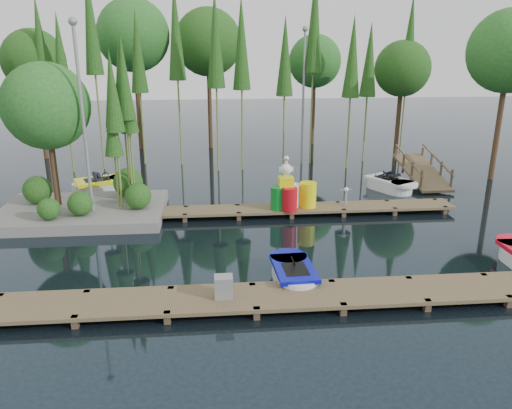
{
  "coord_description": "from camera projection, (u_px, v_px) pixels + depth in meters",
  "views": [
    {
      "loc": [
        -0.99,
        -15.79,
        6.41
      ],
      "look_at": [
        0.5,
        0.5,
        1.1
      ],
      "focal_mm": 35.0,
      "sensor_mm": 36.0,
      "label": 1
    }
  ],
  "objects": [
    {
      "name": "boat_white_far",
      "position": [
        390.0,
        184.0,
        22.68
      ],
      "size": [
        2.29,
        2.84,
        1.23
      ],
      "rotation": [
        0.0,
        0.0,
        -0.36
      ],
      "color": "white",
      "rests_on": "ground"
    },
    {
      "name": "lamp_island",
      "position": [
        82.0,
        107.0,
        17.59
      ],
      "size": [
        0.3,
        0.3,
        7.25
      ],
      "color": "gray",
      "rests_on": "ground"
    },
    {
      "name": "yellow_barrel",
      "position": [
        308.0,
        195.0,
        19.38
      ],
      "size": [
        0.65,
        0.65,
        0.98
      ],
      "primitive_type": "cylinder",
      "color": "#F3EF0C",
      "rests_on": "far_dock"
    },
    {
      "name": "utility_cabinet",
      "position": [
        224.0,
        287.0,
        12.51
      ],
      "size": [
        0.46,
        0.39,
        0.56
      ],
      "primitive_type": "cube",
      "color": "gray",
      "rests_on": "near_dock"
    },
    {
      "name": "tree_screen",
      "position": [
        187.0,
        49.0,
        24.99
      ],
      "size": [
        34.42,
        18.53,
        10.31
      ],
      "color": "#452F1D",
      "rests_on": "ground"
    },
    {
      "name": "ramp",
      "position": [
        422.0,
        171.0,
        23.78
      ],
      "size": [
        1.5,
        3.94,
        1.49
      ],
      "color": "brown",
      "rests_on": "ground"
    },
    {
      "name": "far_dock",
      "position": [
        264.0,
        210.0,
        19.4
      ],
      "size": [
        15.0,
        1.2,
        0.5
      ],
      "color": "brown",
      "rests_on": "ground"
    },
    {
      "name": "seagull_post",
      "position": [
        346.0,
        193.0,
        19.5
      ],
      "size": [
        0.47,
        0.25,
        0.75
      ],
      "color": "gray",
      "rests_on": "far_dock"
    },
    {
      "name": "boat_blue",
      "position": [
        293.0,
        274.0,
        13.96
      ],
      "size": [
        1.18,
        2.43,
        0.8
      ],
      "rotation": [
        0.0,
        0.0,
        0.05
      ],
      "color": "white",
      "rests_on": "ground"
    },
    {
      "name": "drum_cluster",
      "position": [
        287.0,
        194.0,
        19.12
      ],
      "size": [
        1.2,
        1.1,
        2.07
      ],
      "color": "#0D7822",
      "rests_on": "far_dock"
    },
    {
      "name": "boat_yellow_far",
      "position": [
        104.0,
        185.0,
        22.4
      ],
      "size": [
        3.22,
        2.35,
        1.47
      ],
      "rotation": [
        0.0,
        0.0,
        0.04
      ],
      "color": "white",
      "rests_on": "ground"
    },
    {
      "name": "ground_plane",
      "position": [
        243.0,
        240.0,
        17.02
      ],
      "size": [
        90.0,
        90.0,
        0.0
      ],
      "primitive_type": "plane",
      "color": "#19262F"
    },
    {
      "name": "lamp_rear",
      "position": [
        304.0,
        85.0,
        26.47
      ],
      "size": [
        0.3,
        0.3,
        7.25
      ],
      "color": "gray",
      "rests_on": "ground"
    },
    {
      "name": "near_dock",
      "position": [
        254.0,
        298.0,
        12.68
      ],
      "size": [
        18.0,
        1.5,
        0.5
      ],
      "color": "brown",
      "rests_on": "ground"
    },
    {
      "name": "island",
      "position": [
        68.0,
        134.0,
        18.61
      ],
      "size": [
        6.2,
        4.2,
        6.75
      ],
      "color": "slate",
      "rests_on": "ground"
    }
  ]
}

